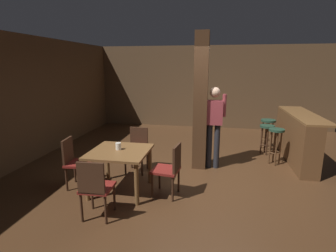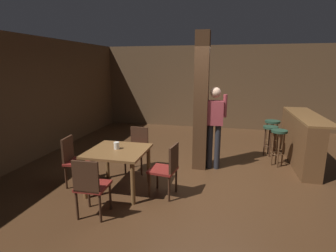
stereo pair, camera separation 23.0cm
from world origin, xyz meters
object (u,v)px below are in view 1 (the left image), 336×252
napkin_cup (118,146)px  dining_table (120,157)px  bar_stool_mid (267,133)px  bar_stool_far (268,127)px  standing_person (214,122)px  bar_counter (296,137)px  bar_stool_near (276,138)px  chair_west (75,160)px  chair_north (137,147)px  chair_east (170,167)px  chair_south (95,186)px

napkin_cup → dining_table: bearing=-47.9°
dining_table → bar_stool_mid: 3.78m
dining_table → bar_stool_far: 4.17m
dining_table → bar_stool_mid: bearing=41.6°
standing_person → bar_counter: standing_person is taller
bar_stool_far → bar_stool_near: bearing=-91.5°
dining_table → chair_west: (-0.85, -0.00, -0.11)m
chair_north → chair_west: 1.27m
standing_person → bar_stool_near: standing_person is taller
napkin_cup → bar_stool_near: size_ratio=0.15×
bar_counter → bar_stool_near: size_ratio=2.86×
chair_east → standing_person: (0.67, 1.40, 0.50)m
chair_north → bar_counter: bar_counter is taller
bar_counter → bar_stool_mid: 0.67m
bar_stool_far → dining_table: bearing=-134.5°
dining_table → standing_person: 2.11m
dining_table → standing_person: (1.55, 1.37, 0.38)m
chair_west → standing_person: (2.40, 1.37, 0.50)m
chair_north → bar_stool_far: 3.55m
dining_table → bar_stool_near: bar_stool_near is taller
chair_east → bar_stool_near: chair_east is taller
chair_east → bar_stool_near: 2.75m
dining_table → standing_person: standing_person is taller
dining_table → napkin_cup: napkin_cup is taller
bar_stool_far → chair_south: bearing=-127.4°
standing_person → chair_east: bearing=-115.7°
chair_west → standing_person: standing_person is taller
chair_west → standing_person: bearing=29.8°
chair_north → bar_stool_far: chair_north is taller
standing_person → chair_west: bearing=-150.2°
chair_east → chair_south: same height
chair_east → standing_person: bearing=64.3°
napkin_cup → standing_person: (1.58, 1.33, 0.21)m
bar_stool_near → bar_stool_far: (0.03, 1.15, -0.00)m
chair_east → chair_south: size_ratio=1.00×
bar_counter → bar_stool_far: 0.94m
napkin_cup → standing_person: 2.08m
dining_table → chair_east: chair_east is taller
dining_table → chair_west: chair_west is taller
chair_east → bar_stool_far: 3.64m
bar_counter → bar_stool_near: bar_counter is taller
napkin_cup → bar_stool_mid: (2.86, 2.47, -0.25)m
chair_east → chair_west: 1.72m
bar_counter → bar_stool_far: bar_counter is taller
chair_north → chair_south: (-0.06, -1.82, 0.00)m
dining_table → chair_south: bearing=-91.9°
dining_table → chair_west: 0.85m
chair_west → bar_counter: bearing=27.0°
chair_south → bar_counter: bearing=41.8°
chair_west → bar_counter: bar_counter is taller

